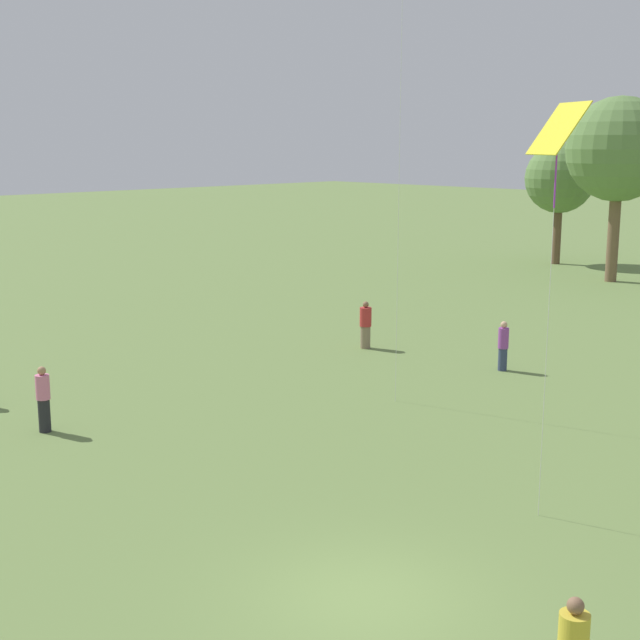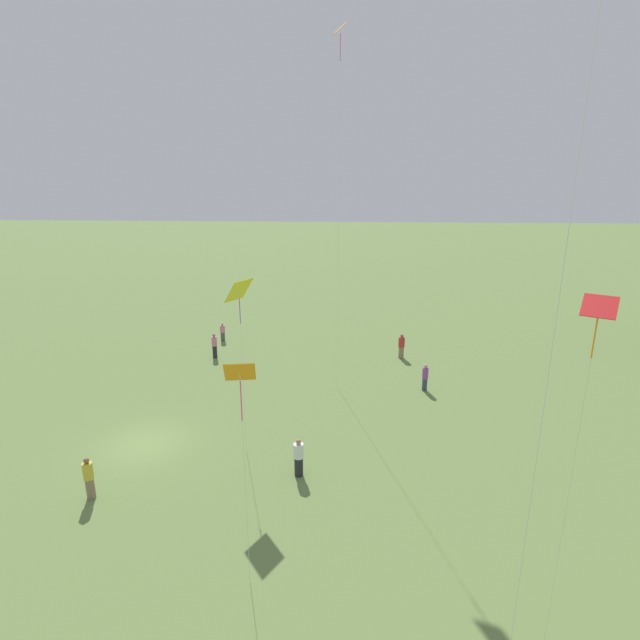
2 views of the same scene
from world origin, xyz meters
TOP-DOWN VIEW (x-y plane):
  - ground_plane at (0.00, 0.00)m, footprint 240.00×240.00m
  - person_0 at (-12.56, 0.41)m, footprint 0.51×0.51m
  - person_1 at (-16.39, 0.07)m, footprint 0.41×0.41m
  - person_2 at (-13.29, 14.38)m, footprint 0.65×0.65m
  - person_3 at (2.22, 8.19)m, footprint 0.60×0.60m
  - person_4 at (4.38, -0.52)m, footprint 0.59×0.59m
  - person_5 at (-7.53, 15.30)m, footprint 0.48×0.48m
  - kite_0 at (8.57, 7.15)m, footprint 0.71×1.00m
  - kite_2 at (0.21, 5.35)m, footprint 1.46×1.28m
  - kite_3 at (-7.67, 9.69)m, footprint 1.07×0.95m
  - kite_7 at (10.54, 16.17)m, footprint 0.94×0.97m

SIDE VIEW (x-z plane):
  - ground_plane at x=0.00m, z-range 0.00..0.00m
  - person_1 at x=-16.39m, z-range -0.02..1.54m
  - person_5 at x=-7.53m, z-range 0.00..1.78m
  - person_3 at x=2.22m, z-range -0.02..1.83m
  - person_2 at x=-13.29m, z-range -0.02..1.85m
  - person_0 at x=-12.56m, z-range 0.00..1.88m
  - person_4 at x=4.38m, z-range -0.01..1.92m
  - kite_0 at x=8.57m, z-range 3.42..11.50m
  - kite_2 at x=0.21m, z-range 3.70..12.45m
  - kite_7 at x=10.54m, z-range 4.56..15.16m
  - kite_3 at x=-7.67m, z-range 8.83..29.86m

